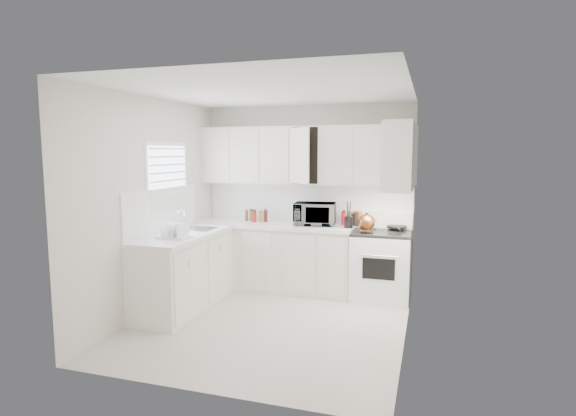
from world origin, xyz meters
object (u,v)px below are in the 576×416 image
at_px(stove, 381,256).
at_px(microwave, 315,211).
at_px(dish_rack, 174,230).
at_px(utensil_crock, 349,214).
at_px(tea_kettle, 367,221).
at_px(rice_cooker, 303,216).

distance_m(stove, microwave, 1.07).
bearing_deg(microwave, dish_rack, -139.77).
height_order(stove, dish_rack, stove).
bearing_deg(dish_rack, utensil_crock, 38.30).
xyz_separation_m(microwave, dish_rack, (-1.33, -1.43, -0.09)).
height_order(utensil_crock, dish_rack, utensil_crock).
height_order(tea_kettle, dish_rack, tea_kettle).
bearing_deg(microwave, rice_cooker, 164.71).
bearing_deg(utensil_crock, tea_kettle, -19.00).
height_order(tea_kettle, utensil_crock, utensil_crock).
relative_size(stove, rice_cooker, 5.01).
distance_m(stove, utensil_crock, 0.70).
height_order(microwave, dish_rack, microwave).
bearing_deg(tea_kettle, rice_cooker, 162.67).
bearing_deg(dish_rack, microwave, 49.48).
bearing_deg(stove, tea_kettle, -138.85).
bearing_deg(utensil_crock, rice_cooker, 168.04).
bearing_deg(tea_kettle, utensil_crock, 157.59).
bearing_deg(dish_rack, rice_cooker, 54.02).
bearing_deg(microwave, utensil_crock, -19.95).
distance_m(utensil_crock, dish_rack, 2.25).
relative_size(tea_kettle, dish_rack, 0.75).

